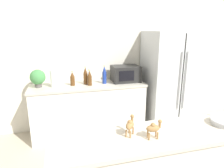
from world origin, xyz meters
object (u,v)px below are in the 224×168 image
object	(u,v)px
back_bottle_3	(72,79)
paper_towel_roll	(54,79)
microwave	(126,74)
back_bottle_1	(85,76)
camel_figurine	(154,128)
refrigerator	(170,80)
back_bottle_2	(90,78)
camel_figurine_second	(130,125)
back_bottle_0	(104,75)
back_bottle_4	(89,77)
potted_plant	(38,78)

from	to	relation	value
back_bottle_3	paper_towel_roll	bearing A→B (deg)	-176.74
paper_towel_roll	microwave	world-z (taller)	microwave
back_bottle_1	camel_figurine	xyz separation A→B (m)	(0.25, -2.03, 0.03)
refrigerator	back_bottle_2	size ratio (longest dim) A/B	6.95
back_bottle_2	back_bottle_3	size ratio (longest dim) A/B	1.07
camel_figurine	camel_figurine_second	world-z (taller)	camel_figurine_second
refrigerator	back_bottle_0	bearing A→B (deg)	177.07
paper_towel_roll	back_bottle_4	distance (m)	0.60
microwave	back_bottle_3	xyz separation A→B (m)	(-0.93, -0.04, -0.03)
back_bottle_3	camel_figurine	world-z (taller)	back_bottle_3
back_bottle_0	back_bottle_2	xyz separation A→B (m)	(-0.26, -0.06, -0.03)
camel_figurine_second	back_bottle_1	bearing A→B (deg)	92.67
paper_towel_roll	back_bottle_1	xyz separation A→B (m)	(0.51, 0.05, 0.00)
microwave	back_bottle_1	xyz separation A→B (m)	(-0.71, -0.01, 0.00)
potted_plant	back_bottle_2	xyz separation A→B (m)	(0.81, -0.11, -0.04)
paper_towel_roll	back_bottle_3	bearing A→B (deg)	3.26
back_bottle_2	camel_figurine_second	size ratio (longest dim) A/B	1.62
paper_towel_roll	back_bottle_3	xyz separation A→B (m)	(0.29, 0.02, -0.02)
refrigerator	camel_figurine	xyz separation A→B (m)	(-1.30, -1.93, 0.18)
camel_figurine_second	paper_towel_roll	bearing A→B (deg)	107.62
back_bottle_0	paper_towel_roll	bearing A→B (deg)	-179.39
back_bottle_3	back_bottle_4	size ratio (longest dim) A/B	1.05
refrigerator	back_bottle_4	distance (m)	1.49
microwave	back_bottle_1	distance (m)	0.71
camel_figurine_second	microwave	bearing A→B (deg)	72.23
camel_figurine	back_bottle_0	bearing A→B (deg)	87.95
back_bottle_2	back_bottle_1	bearing A→B (deg)	119.16
camel_figurine_second	potted_plant	bearing A→B (deg)	113.56
refrigerator	camel_figurine	distance (m)	2.34
paper_towel_roll	back_bottle_0	world-z (taller)	back_bottle_0
potted_plant	camel_figurine	distance (m)	2.27
paper_towel_roll	back_bottle_2	world-z (taller)	paper_towel_roll
microwave	camel_figurine_second	distance (m)	2.04
potted_plant	back_bottle_3	xyz separation A→B (m)	(0.54, -0.04, -0.04)
back_bottle_0	back_bottle_3	size ratio (longest dim) A/B	1.28
refrigerator	back_bottle_1	xyz separation A→B (m)	(-1.55, 0.10, 0.15)
paper_towel_roll	camel_figurine	distance (m)	2.13
refrigerator	camel_figurine_second	xyz separation A→B (m)	(-1.46, -1.84, 0.18)
paper_towel_roll	camel_figurine_second	world-z (taller)	paper_towel_roll
back_bottle_3	refrigerator	bearing A→B (deg)	-2.29
microwave	camel_figurine	bearing A→B (deg)	-102.92
refrigerator	potted_plant	world-z (taller)	refrigerator
back_bottle_0	camel_figurine_second	world-z (taller)	back_bottle_0
refrigerator	camel_figurine_second	distance (m)	2.35
potted_plant	back_bottle_0	size ratio (longest dim) A/B	0.93
back_bottle_2	back_bottle_4	xyz separation A→B (m)	(0.01, 0.19, -0.01)
potted_plant	back_bottle_3	world-z (taller)	potted_plant
microwave	back_bottle_0	bearing A→B (deg)	-173.53
paper_towel_roll	back_bottle_1	world-z (taller)	back_bottle_1
potted_plant	camel_figurine_second	xyz separation A→B (m)	(0.85, -1.95, 0.01)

